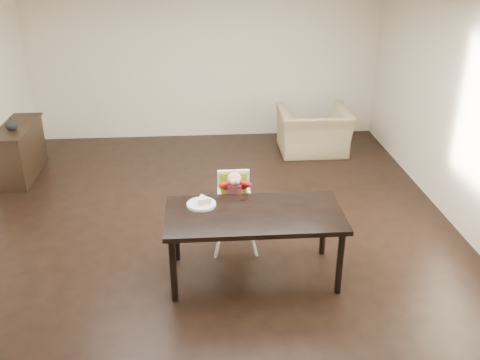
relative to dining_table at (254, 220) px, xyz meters
The scene contains 8 objects.
ground 1.22m from the dining_table, 113.26° to the left, with size 7.00×7.00×0.00m, color black.
room_walls 1.56m from the dining_table, 113.26° to the left, with size 6.02×7.02×2.71m.
dining_table is the anchor object (origin of this frame).
high_chair 0.64m from the dining_table, 104.56° to the left, with size 0.40×0.40×0.95m.
plate 0.57m from the dining_table, 158.82° to the left, with size 0.35×0.35×0.09m.
armchair 3.71m from the dining_table, 68.87° to the left, with size 1.14×0.74×0.99m, color tan.
sideboard 4.27m from the dining_table, 138.28° to the left, with size 0.44×1.26×0.79m.
vase 4.16m from the dining_table, 139.89° to the left, with size 0.18×0.18×0.18m, color #99999E.
Camera 1 is at (-0.11, -5.67, 3.30)m, focal length 40.00 mm.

